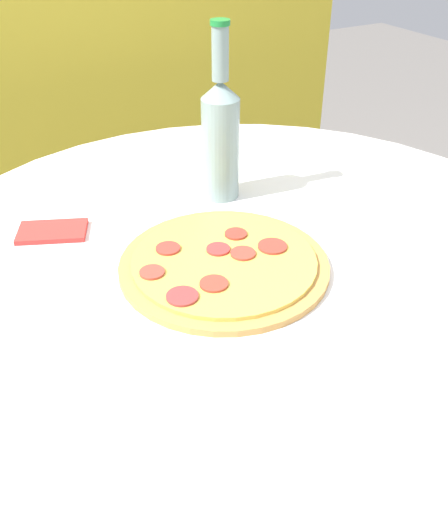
# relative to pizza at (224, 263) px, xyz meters

# --- Properties ---
(table) EXTENTS (1.04, 1.04, 0.77)m
(table) POSITION_rel_pizza_xyz_m (0.06, 0.02, -0.17)
(table) COLOR white
(table) RESTS_ON ground_plane
(fence_panel) EXTENTS (1.72, 0.04, 1.75)m
(fence_panel) POSITION_rel_pizza_xyz_m (0.06, 0.97, 0.10)
(fence_panel) COLOR gold
(fence_panel) RESTS_ON ground_plane
(pizza) EXTENTS (0.30, 0.30, 0.02)m
(pizza) POSITION_rel_pizza_xyz_m (0.00, 0.00, 0.00)
(pizza) COLOR #C68E47
(pizza) RESTS_ON table
(beer_bottle) EXTENTS (0.06, 0.06, 0.29)m
(beer_bottle) POSITION_rel_pizza_xyz_m (0.10, 0.20, 0.10)
(beer_bottle) COLOR gray
(beer_bottle) RESTS_ON table
(napkin) EXTENTS (0.12, 0.10, 0.01)m
(napkin) POSITION_rel_pizza_xyz_m (-0.19, 0.21, -0.00)
(napkin) COLOR red
(napkin) RESTS_ON table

